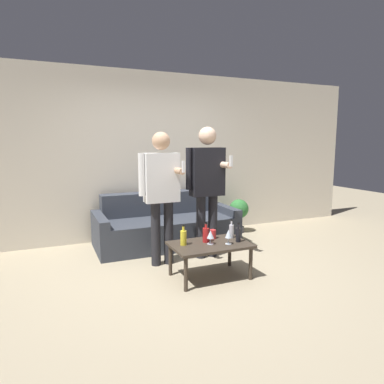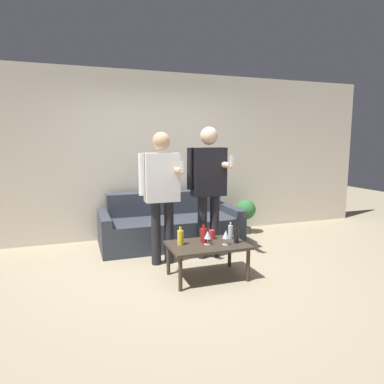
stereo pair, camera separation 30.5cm
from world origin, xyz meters
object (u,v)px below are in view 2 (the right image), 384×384
Objects in this scene: couch at (170,225)px; coffee_table at (207,248)px; person_standing_right at (208,182)px; bottle_orange at (180,237)px; person_standing_left at (162,188)px.

coffee_table is (0.04, -1.49, 0.08)m from couch.
couch is 1.49m from coffee_table.
person_standing_right is (0.28, 0.67, 0.68)m from coffee_table.
bottle_orange is (-0.26, -1.42, 0.22)m from couch.
person_standing_left is 0.66m from person_standing_right.
coffee_table is 0.51× the size of person_standing_right.
person_standing_right is at bearing 3.33° from person_standing_left.
coffee_table is at bearing -12.23° from bottle_orange.
couch is at bearing 68.68° from person_standing_left.
coffee_table is 0.98m from person_standing_left.
couch is 1.16m from person_standing_left.
person_standing_left reaches higher than coffee_table.
couch is 1.16m from person_standing_right.
coffee_table is 3.89× the size of bottle_orange.
person_standing_right is at bearing -68.45° from couch.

